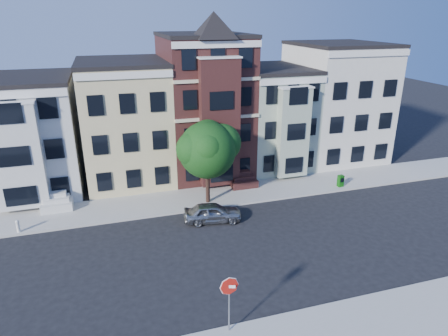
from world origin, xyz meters
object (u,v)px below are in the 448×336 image
object	(u,v)px
street_tree	(207,154)
stop_sign	(229,301)
parked_car	(213,213)
newspaper_box	(341,181)
fire_hydrant	(18,227)

from	to	relation	value
street_tree	stop_sign	xyz separation A→B (m)	(-2.55, -13.39, -2.29)
parked_car	newspaper_box	xyz separation A→B (m)	(11.88, 2.50, -0.05)
street_tree	stop_sign	distance (m)	13.83
parked_car	stop_sign	size ratio (longest dim) A/B	1.23
street_tree	newspaper_box	world-z (taller)	street_tree
fire_hydrant	stop_sign	world-z (taller)	stop_sign
stop_sign	fire_hydrant	bearing A→B (deg)	148.34
parked_car	stop_sign	xyz separation A→B (m)	(-2.13, -10.50, 1.10)
street_tree	stop_sign	world-z (taller)	street_tree
parked_car	newspaper_box	distance (m)	12.14
street_tree	newspaper_box	distance (m)	11.98
parked_car	newspaper_box	world-z (taller)	parked_car
street_tree	newspaper_box	size ratio (longest dim) A/B	7.99
stop_sign	street_tree	bearing A→B (deg)	97.12
newspaper_box	stop_sign	world-z (taller)	stop_sign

